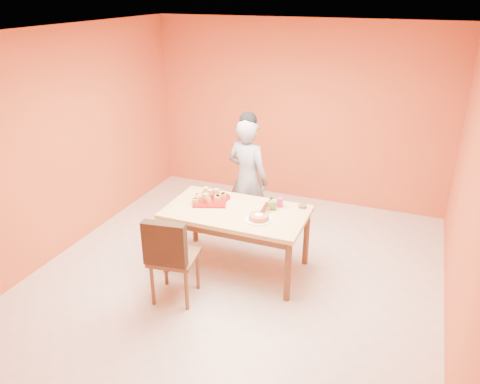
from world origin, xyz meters
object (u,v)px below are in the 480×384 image
at_px(red_dinner_plate, 220,197).
at_px(egg_ornament, 273,205).
at_px(person, 248,179).
at_px(pastry_platter, 210,200).
at_px(checker_tin, 302,206).
at_px(sponge_cake, 259,217).
at_px(dining_chair, 173,256).
at_px(magenta_glass, 280,202).
at_px(dining_table, 236,218).

height_order(red_dinner_plate, egg_ornament, egg_ornament).
height_order(person, egg_ornament, person).
height_order(pastry_platter, checker_tin, checker_tin).
xyz_separation_m(person, sponge_cake, (0.49, -0.96, -0.01)).
height_order(person, checker_tin, person).
distance_m(dining_chair, person, 1.65).
distance_m(person, red_dinner_plate, 0.60).
bearing_deg(pastry_platter, egg_ornament, 4.61).
bearing_deg(sponge_cake, checker_tin, 53.09).
relative_size(red_dinner_plate, egg_ornament, 2.04).
bearing_deg(egg_ornament, magenta_glass, 68.07).
xyz_separation_m(person, egg_ornament, (0.55, -0.65, 0.02)).
distance_m(dining_chair, pastry_platter, 0.93).
distance_m(sponge_cake, checker_tin, 0.60).
bearing_deg(checker_tin, pastry_platter, -167.20).
xyz_separation_m(pastry_platter, red_dinner_plate, (0.07, 0.13, -0.00)).
bearing_deg(checker_tin, sponge_cake, -126.91).
distance_m(red_dinner_plate, sponge_cake, 0.73).
height_order(dining_chair, red_dinner_plate, dining_chair).
xyz_separation_m(egg_ornament, magenta_glass, (0.05, 0.11, -0.01)).
bearing_deg(dining_table, dining_chair, -116.19).
relative_size(red_dinner_plate, sponge_cake, 1.16).
height_order(person, red_dinner_plate, person).
xyz_separation_m(red_dinner_plate, checker_tin, (0.98, 0.11, 0.01)).
distance_m(red_dinner_plate, egg_ornament, 0.69).
relative_size(dining_chair, sponge_cake, 4.62).
bearing_deg(person, checker_tin, 164.73).
distance_m(dining_chair, magenta_glass, 1.38).
height_order(dining_chair, egg_ornament, dining_chair).
relative_size(person, egg_ornament, 12.99).
xyz_separation_m(egg_ornament, checker_tin, (0.30, 0.18, -0.05)).
bearing_deg(person, magenta_glass, 151.63).
xyz_separation_m(pastry_platter, checker_tin, (1.05, 0.24, 0.00)).
distance_m(person, egg_ornament, 0.86).
xyz_separation_m(sponge_cake, checker_tin, (0.36, 0.48, -0.02)).
bearing_deg(checker_tin, red_dinner_plate, -173.50).
bearing_deg(checker_tin, magenta_glass, -163.73).
height_order(dining_table, red_dinner_plate, red_dinner_plate).
distance_m(dining_table, person, 0.85).
bearing_deg(pastry_platter, red_dinner_plate, 61.40).
xyz_separation_m(dining_table, checker_tin, (0.68, 0.35, 0.11)).
bearing_deg(magenta_glass, person, 137.85).
height_order(dining_table, person, person).
relative_size(dining_chair, person, 0.63).
bearing_deg(pastry_platter, checker_tin, 12.80).
bearing_deg(red_dinner_plate, egg_ornament, -5.55).
xyz_separation_m(dining_chair, pastry_platter, (0.01, 0.90, 0.25)).
bearing_deg(magenta_glass, checker_tin, 16.27).
bearing_deg(dining_chair, pastry_platter, 80.39).
distance_m(egg_ornament, magenta_glass, 0.12).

